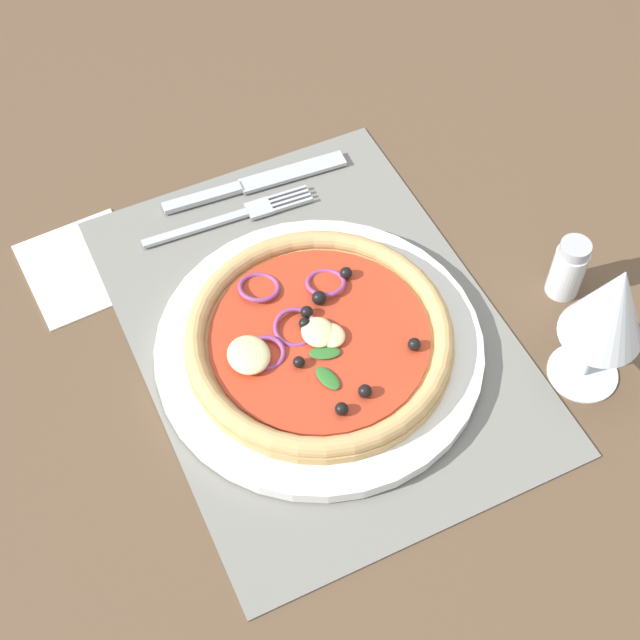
# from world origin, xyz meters

# --- Properties ---
(ground_plane) EXTENTS (1.90, 1.40, 0.02)m
(ground_plane) POSITION_xyz_m (0.00, 0.00, -0.01)
(ground_plane) COLOR brown
(placemat) EXTENTS (0.45, 0.33, 0.00)m
(placemat) POSITION_xyz_m (0.00, 0.00, 0.00)
(placemat) COLOR slate
(placemat) RESTS_ON ground_plane
(plate) EXTENTS (0.30, 0.30, 0.01)m
(plate) POSITION_xyz_m (0.02, -0.01, 0.01)
(plate) COLOR silver
(plate) RESTS_ON placemat
(pizza) EXTENTS (0.24, 0.24, 0.03)m
(pizza) POSITION_xyz_m (0.02, -0.01, 0.03)
(pizza) COLOR tan
(pizza) RESTS_ON plate
(fork) EXTENTS (0.02, 0.18, 0.00)m
(fork) POSITION_xyz_m (-0.16, -0.01, 0.01)
(fork) COLOR #B2B5BA
(fork) RESTS_ON placemat
(knife) EXTENTS (0.03, 0.20, 0.01)m
(knife) POSITION_xyz_m (-0.19, 0.02, 0.01)
(knife) COLOR #B2B5BA
(knife) RESTS_ON placemat
(wine_glass) EXTENTS (0.07, 0.07, 0.15)m
(wine_glass) POSITION_xyz_m (0.15, 0.20, 0.10)
(wine_glass) COLOR silver
(wine_glass) RESTS_ON ground_plane
(napkin) EXTENTS (0.12, 0.11, 0.00)m
(napkin) POSITION_xyz_m (-0.17, -0.18, 0.00)
(napkin) COLOR silver
(napkin) RESTS_ON ground_plane
(pepper_shaker) EXTENTS (0.03, 0.03, 0.07)m
(pepper_shaker) POSITION_xyz_m (0.06, 0.23, 0.03)
(pepper_shaker) COLOR silver
(pepper_shaker) RESTS_ON ground_plane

